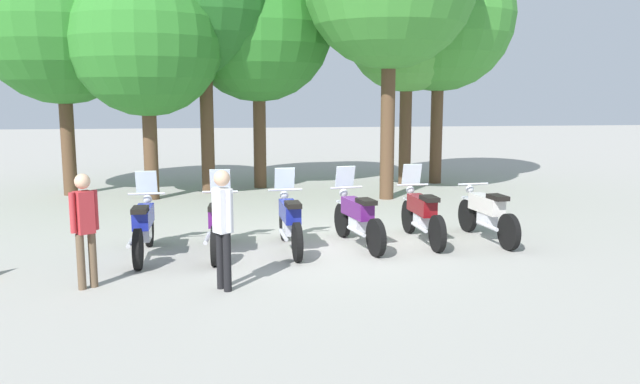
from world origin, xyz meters
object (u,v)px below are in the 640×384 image
tree_0 (61,22)px  tree_3 (258,27)px  motorcycle_0 (144,226)px  motorcycle_3 (357,217)px  motorcycle_4 (421,213)px  tree_5 (407,31)px  tree_1 (146,40)px  motorcycle_5 (486,213)px  tree_6 (440,16)px  person_0 (85,223)px  person_1 (223,221)px  motorcycle_2 (290,220)px  motorcycle_1 (218,223)px

tree_0 → tree_3: size_ratio=1.00×
motorcycle_0 → motorcycle_3: bearing=-87.0°
motorcycle_3 → motorcycle_4: size_ratio=0.99×
tree_5 → tree_1: bearing=-165.7°
motorcycle_5 → tree_0: size_ratio=0.33×
motorcycle_5 → tree_3: 9.11m
motorcycle_0 → tree_0: tree_0 is taller
tree_6 → motorcycle_4: bearing=-109.6°
tree_5 → tree_6: size_ratio=0.88×
motorcycle_0 → person_0: 1.83m
motorcycle_3 → person_1: 3.29m
motorcycle_4 → motorcycle_5: 1.22m
motorcycle_3 → tree_6: (3.86, 7.56, 4.40)m
tree_5 → person_0: bearing=-126.9°
motorcycle_3 → tree_3: (-1.44, 7.30, 4.01)m
motorcycle_0 → person_0: size_ratio=1.36×
motorcycle_2 → tree_3: bearing=-1.8°
motorcycle_0 → tree_6: size_ratio=0.31×
motorcycle_0 → tree_3: (2.22, 7.58, 4.01)m
tree_5 → motorcycle_4: bearing=-102.7°
motorcycle_3 → motorcycle_4: (1.23, 0.17, 0.00)m
tree_6 → tree_5: bearing=-173.7°
motorcycle_0 → motorcycle_2: same height
tree_3 → tree_6: size_ratio=0.93×
motorcycle_3 → tree_0: size_ratio=0.33×
motorcycle_0 → tree_1: 6.88m
motorcycle_5 → motorcycle_1: bearing=87.8°
tree_1 → tree_3: size_ratio=0.89×
tree_3 → person_1: bearing=-95.1°
motorcycle_1 → tree_6: tree_6 is taller
tree_5 → motorcycle_3: bearing=-111.1°
tree_1 → motorcycle_4: bearing=-44.7°
motorcycle_3 → motorcycle_0: bearing=82.8°
motorcycle_2 → motorcycle_4: (2.45, 0.30, 0.00)m
motorcycle_1 → tree_0: bearing=33.6°
motorcycle_5 → tree_6: (1.41, 7.44, 4.42)m
person_1 → motorcycle_3: bearing=11.1°
motorcycle_4 → tree_5: 8.45m
person_0 → tree_6: tree_6 is taller
tree_0 → tree_6: bearing=5.1°
motorcycle_0 → motorcycle_2: 2.45m
tree_6 → tree_0: bearing=-174.9°
tree_5 → motorcycle_1: bearing=-124.7°
motorcycle_5 → tree_1: size_ratio=0.37×
person_1 → tree_0: size_ratio=0.25×
motorcycle_3 → motorcycle_4: 1.24m
person_1 → tree_0: bearing=81.5°
person_0 → tree_3: tree_3 is taller
person_0 → tree_3: size_ratio=0.24×
motorcycle_0 → motorcycle_1: same height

